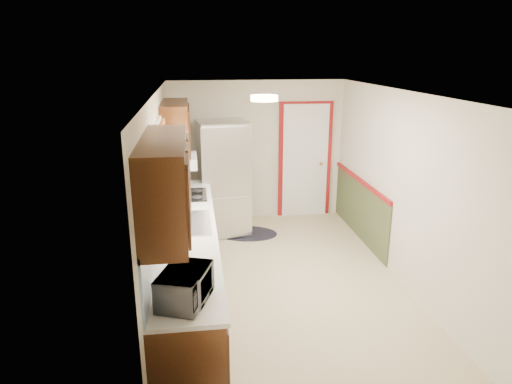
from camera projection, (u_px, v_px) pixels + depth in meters
name	position (u px, v px, depth m)	size (l,w,h in m)	color
room_shell	(286.00, 193.00, 5.55)	(3.20, 5.20, 2.52)	#C9B88E
kitchen_run	(184.00, 237.00, 5.23)	(0.63, 4.00, 2.20)	#3C1F0D
back_wall_trim	(316.00, 170.00, 7.87)	(1.12, 2.30, 2.08)	maroon
ceiling_fixture	(264.00, 98.00, 4.98)	(0.30, 0.30, 0.06)	#FFD88C
microwave	(185.00, 283.00, 3.58)	(0.50, 0.27, 0.34)	white
refrigerator	(224.00, 178.00, 7.29)	(0.84, 0.81, 1.83)	#B7B7BC
rug	(246.00, 233.00, 7.45)	(1.01, 0.65, 0.01)	black
cooktop	(188.00, 195.00, 6.31)	(0.50, 0.60, 0.02)	black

